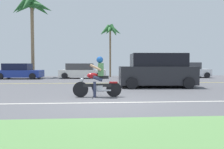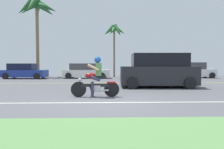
{
  "view_description": "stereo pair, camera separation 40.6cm",
  "coord_description": "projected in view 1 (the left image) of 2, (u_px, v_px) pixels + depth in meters",
  "views": [
    {
      "loc": [
        -0.51,
        -7.23,
        1.33
      ],
      "look_at": [
        0.27,
        3.91,
        0.8
      ],
      "focal_mm": 34.42,
      "sensor_mm": 36.0,
      "label": 1
    },
    {
      "loc": [
        -0.11,
        -7.25,
        1.33
      ],
      "look_at": [
        0.27,
        3.91,
        0.8
      ],
      "focal_mm": 34.42,
      "sensor_mm": 36.0,
      "label": 2
    }
  ],
  "objects": [
    {
      "name": "ground",
      "position": [
        108.0,
        92.0,
        10.3
      ],
      "size": [
        56.0,
        30.0,
        0.04
      ],
      "primitive_type": "cube",
      "color": "#545459"
    },
    {
      "name": "lane_line_near",
      "position": [
        112.0,
        103.0,
        7.45
      ],
      "size": [
        50.4,
        0.12,
        0.01
      ],
      "primitive_type": "cube",
      "color": "silver",
      "rests_on": "ground"
    },
    {
      "name": "lane_line_far",
      "position": [
        104.0,
        83.0,
        15.25
      ],
      "size": [
        50.4,
        0.12,
        0.01
      ],
      "primitive_type": "cube",
      "color": "yellow",
      "rests_on": "ground"
    },
    {
      "name": "motorcyclist",
      "position": [
        98.0,
        80.0,
        8.73
      ],
      "size": [
        1.98,
        0.65,
        1.65
      ],
      "color": "black",
      "rests_on": "ground"
    },
    {
      "name": "suv_nearby",
      "position": [
        157.0,
        71.0,
        12.61
      ],
      "size": [
        4.55,
        2.39,
        1.96
      ],
      "color": "#232328",
      "rests_on": "ground"
    },
    {
      "name": "parked_car_0",
      "position": [
        19.0,
        72.0,
        19.75
      ],
      "size": [
        4.06,
        2.03,
        1.41
      ],
      "color": "navy",
      "rests_on": "ground"
    },
    {
      "name": "parked_car_1",
      "position": [
        82.0,
        71.0,
        20.57
      ],
      "size": [
        4.48,
        2.14,
        1.42
      ],
      "color": "white",
      "rests_on": "ground"
    },
    {
      "name": "parked_car_2",
      "position": [
        141.0,
        71.0,
        19.36
      ],
      "size": [
        3.75,
        2.03,
        1.61
      ],
      "color": "#232328",
      "rests_on": "ground"
    },
    {
      "name": "parked_car_3",
      "position": [
        190.0,
        71.0,
        21.63
      ],
      "size": [
        3.8,
        2.03,
        1.53
      ],
      "color": "silver",
      "rests_on": "ground"
    },
    {
      "name": "palm_tree_0",
      "position": [
        110.0,
        32.0,
        22.43
      ],
      "size": [
        2.52,
        2.59,
        5.5
      ],
      "color": "brown",
      "rests_on": "ground"
    },
    {
      "name": "palm_tree_1",
      "position": [
        32.0,
        9.0,
        22.1
      ],
      "size": [
        4.47,
        4.44,
        8.4
      ],
      "color": "#846B4C",
      "rests_on": "ground"
    }
  ]
}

